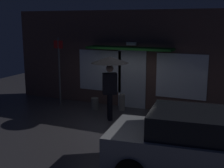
# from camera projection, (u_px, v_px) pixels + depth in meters

# --- Properties ---
(ground_plane) EXTENTS (18.00, 18.00, 0.00)m
(ground_plane) POSITION_uv_depth(u_px,v_px,m) (108.00, 125.00, 9.75)
(ground_plane) COLOR #423F44
(building_facade) EXTENTS (10.19, 1.00, 3.67)m
(building_facade) POSITION_uv_depth(u_px,v_px,m) (134.00, 60.00, 11.48)
(building_facade) COLOR brown
(building_facade) RESTS_ON ground
(person_with_umbrella) EXTENTS (1.23, 1.23, 2.14)m
(person_with_umbrella) POSITION_uv_depth(u_px,v_px,m) (110.00, 68.00, 9.90)
(person_with_umbrella) COLOR black
(person_with_umbrella) RESTS_ON ground
(parked_car) EXTENTS (4.13, 2.24, 1.46)m
(parked_car) POSITION_uv_depth(u_px,v_px,m) (204.00, 146.00, 6.25)
(parked_car) COLOR #A5A8AD
(parked_car) RESTS_ON ground
(street_sign_post) EXTENTS (0.40, 0.07, 2.64)m
(street_sign_post) POSITION_uv_depth(u_px,v_px,m) (59.00, 68.00, 11.78)
(street_sign_post) COLOR #595B60
(street_sign_post) RESTS_ON ground
(sidewalk_bollard) EXTENTS (0.27, 0.27, 0.46)m
(sidewalk_bollard) POSITION_uv_depth(u_px,v_px,m) (95.00, 104.00, 11.31)
(sidewalk_bollard) COLOR slate
(sidewalk_bollard) RESTS_ON ground
(sidewalk_bollard_2) EXTENTS (0.23, 0.23, 0.60)m
(sidewalk_bollard_2) POSITION_uv_depth(u_px,v_px,m) (122.00, 102.00, 11.27)
(sidewalk_bollard_2) COLOR #9E998E
(sidewalk_bollard_2) RESTS_ON ground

